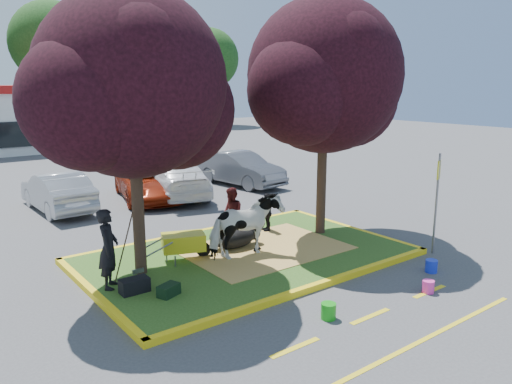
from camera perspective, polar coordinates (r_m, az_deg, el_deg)
ground at (r=13.34m, az=-1.10°, el=-7.63°), size 90.00×90.00×0.00m
median_island at (r=13.31m, az=-1.10°, el=-7.33°), size 8.00×5.00×0.15m
curb_near at (r=11.47m, az=6.65°, el=-10.74°), size 8.30×0.16×0.15m
curb_far at (r=15.37m, az=-6.80°, el=-4.69°), size 8.30×0.16×0.15m
curb_left at (r=11.56m, az=-17.99°, el=-11.09°), size 0.16×5.30×0.15m
curb_right at (r=15.94m, az=10.87°, el=-4.21°), size 0.16×5.30×0.15m
straw_bedding at (r=13.63m, az=0.95°, el=-6.50°), size 4.20×3.00×0.01m
tree_purple_left at (r=11.48m, az=-13.86°, el=11.02°), size 5.06×4.20×6.51m
tree_purple_right at (r=14.57m, az=7.93°, el=12.25°), size 5.30×4.40×6.82m
fire_lane_stripe_a at (r=9.21m, az=4.50°, el=-17.32°), size 1.10×0.12×0.01m
fire_lane_stripe_b at (r=10.50m, az=12.93°, el=-13.68°), size 1.10×0.12×0.01m
fire_lane_stripe_c at (r=11.99m, az=19.21°, el=-10.69°), size 1.10×0.12×0.01m
fire_lane_long at (r=9.87m, az=18.46°, el=-15.80°), size 6.00×0.10×0.01m
retail_building at (r=39.33m, az=-23.56°, el=7.97°), size 20.40×8.40×4.40m
cow at (r=12.81m, az=-1.17°, el=-3.94°), size 1.95×0.93×1.63m
calf at (r=13.66m, az=-2.48°, el=-5.26°), size 1.45×1.09×0.56m
handler at (r=11.35m, az=-16.52°, el=-6.23°), size 0.71×0.78×1.78m
visitor_a at (r=14.18m, az=-2.81°, el=-2.56°), size 0.79×0.89×1.53m
visitor_b at (r=15.10m, az=1.27°, el=-2.30°), size 0.51×0.75×1.18m
wheelbarrow at (r=12.72m, az=-8.24°, el=-5.71°), size 1.88×0.96×0.71m
gear_bag_dark at (r=11.19m, az=-13.72°, el=-10.34°), size 0.62×0.34×0.31m
gear_bag_green at (r=10.90m, az=-9.96°, el=-10.99°), size 0.54×0.44×0.25m
sign_post at (r=14.17m, az=20.00°, el=0.04°), size 0.36×0.18×2.75m
bucket_green at (r=10.20m, az=8.28°, el=-13.32°), size 0.34×0.34×0.32m
bucket_pink at (r=11.88m, az=19.08°, el=-10.18°), size 0.34×0.34×0.28m
bucket_blue at (r=13.12m, az=19.41°, el=-7.99°), size 0.35×0.35×0.31m
car_silver at (r=19.43m, az=-21.76°, el=0.05°), size 1.61×4.37×1.43m
car_red at (r=20.31m, az=-12.07°, el=1.02°), size 3.29×5.17×1.33m
car_white at (r=20.61m, az=-9.15°, el=1.55°), size 3.42×5.55×1.50m
car_grey at (r=22.66m, az=-1.83°, el=2.68°), size 2.20×4.74×1.50m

